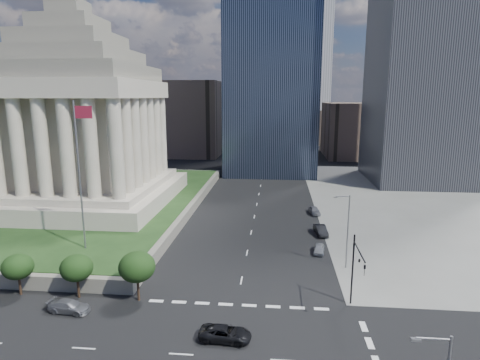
# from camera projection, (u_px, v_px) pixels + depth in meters

# --- Properties ---
(ground) EXTENTS (500.00, 500.00, 0.00)m
(ground) POSITION_uv_depth(u_px,v_px,m) (264.00, 168.00, 127.68)
(ground) COLOR black
(ground) RESTS_ON ground
(sidewalk_ne) EXTENTS (68.00, 90.00, 0.03)m
(sidewalk_ne) POSITION_uv_depth(u_px,v_px,m) (476.00, 205.00, 84.44)
(sidewalk_ne) COLOR slate
(sidewalk_ne) RESTS_ON ground
(plaza_terrace) EXTENTS (66.00, 70.00, 1.80)m
(plaza_terrace) POSITION_uv_depth(u_px,v_px,m) (38.00, 202.00, 82.93)
(plaza_terrace) COLOR #6B685C
(plaza_terrace) RESTS_ON ground
(plaza_lawn) EXTENTS (64.00, 68.00, 0.10)m
(plaza_lawn) POSITION_uv_depth(u_px,v_px,m) (38.00, 198.00, 82.73)
(plaza_lawn) COLOR #1B3415
(plaza_lawn) RESTS_ON plaza_terrace
(war_memorial) EXTENTS (34.00, 34.00, 39.00)m
(war_memorial) POSITION_uv_depth(u_px,v_px,m) (76.00, 102.00, 75.77)
(war_memorial) COLOR #A49C8A
(war_memorial) RESTS_ON plaza_lawn
(flagpole) EXTENTS (2.52, 0.24, 20.00)m
(flagpole) POSITION_uv_depth(u_px,v_px,m) (80.00, 168.00, 52.95)
(flagpole) COLOR slate
(flagpole) RESTS_ON plaza_lawn
(midrise_glass) EXTENTS (26.00, 26.00, 60.00)m
(midrise_glass) POSITION_uv_depth(u_px,v_px,m) (272.00, 70.00, 116.49)
(midrise_glass) COLOR black
(midrise_glass) RESTS_ON ground
(building_filler_ne) EXTENTS (20.00, 30.00, 20.00)m
(building_filler_ne) POSITION_uv_depth(u_px,v_px,m) (352.00, 130.00, 151.91)
(building_filler_ne) COLOR brown
(building_filler_ne) RESTS_ON ground
(building_filler_nw) EXTENTS (24.00, 30.00, 28.00)m
(building_filler_nw) POSITION_uv_depth(u_px,v_px,m) (191.00, 118.00, 156.82)
(building_filler_nw) COLOR brown
(building_filler_nw) RESTS_ON ground
(traffic_signal_ne) EXTENTS (0.30, 5.74, 8.00)m
(traffic_signal_ne) POSITION_uv_depth(u_px,v_px,m) (356.00, 266.00, 41.35)
(traffic_signal_ne) COLOR black
(traffic_signal_ne) RESTS_ON ground
(street_lamp_north) EXTENTS (2.13, 0.22, 10.00)m
(street_lamp_north) POSITION_uv_depth(u_px,v_px,m) (347.00, 227.00, 52.20)
(street_lamp_north) COLOR slate
(street_lamp_north) RESTS_ON ground
(pickup_truck) EXTENTS (2.54, 5.02, 1.36)m
(pickup_truck) POSITION_uv_depth(u_px,v_px,m) (225.00, 334.00, 37.40)
(pickup_truck) COLOR black
(pickup_truck) RESTS_ON ground
(suv_grey) EXTENTS (2.26, 4.65, 1.30)m
(suv_grey) POSITION_uv_depth(u_px,v_px,m) (69.00, 306.00, 42.29)
(suv_grey) COLOR #585A60
(suv_grey) RESTS_ON ground
(parked_sedan_near) EXTENTS (2.00, 3.81, 1.24)m
(parked_sedan_near) POSITION_uv_depth(u_px,v_px,m) (319.00, 249.00, 58.29)
(parked_sedan_near) COLOR #919499
(parked_sedan_near) RESTS_ON ground
(parked_sedan_mid) EXTENTS (4.86, 2.23, 1.54)m
(parked_sedan_mid) POSITION_uv_depth(u_px,v_px,m) (321.00, 230.00, 66.01)
(parked_sedan_mid) COLOR black
(parked_sedan_mid) RESTS_ON ground
(parked_sedan_far) EXTENTS (4.45, 2.30, 1.45)m
(parked_sedan_far) POSITION_uv_depth(u_px,v_px,m) (314.00, 211.00, 77.54)
(parked_sedan_far) COLOR slate
(parked_sedan_far) RESTS_ON ground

